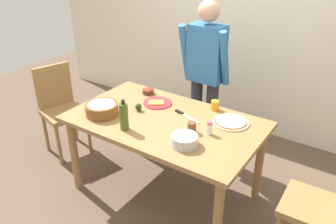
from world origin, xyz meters
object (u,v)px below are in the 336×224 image
dining_table (165,129)px  small_sauce_bowl (148,91)px  cup_orange (215,105)px  salt_shaker (210,128)px  popcorn_bowl (102,108)px  mixing_bowl_steel (185,140)px  plate_with_slice (157,103)px  pizza_raw_on_board (231,122)px  chair_wooden_left (60,105)px  avocado (139,107)px  chair_wooden_right (325,204)px  olive_oil_bottle (124,116)px  person_cook (205,72)px  cup_small_brown (192,127)px  chef_knife (184,115)px

dining_table → small_sauce_bowl: (-0.43, 0.35, 0.12)m
cup_orange → salt_shaker: (0.16, -0.40, 0.01)m
popcorn_bowl → mixing_bowl_steel: (0.84, -0.02, -0.02)m
cup_orange → plate_with_slice: bearing=-159.4°
pizza_raw_on_board → chair_wooden_left: bearing=-171.5°
chair_wooden_left → dining_table: bearing=0.7°
chair_wooden_left → plate_with_slice: size_ratio=3.65×
dining_table → small_sauce_bowl: size_ratio=14.55×
salt_shaker → pizza_raw_on_board: bearing=75.3°
small_sauce_bowl → cup_orange: cup_orange is taller
cup_orange → avocado: cup_orange is taller
dining_table → salt_shaker: (0.42, 0.00, 0.14)m
mixing_bowl_steel → plate_with_slice: bearing=141.4°
dining_table → cup_orange: cup_orange is taller
mixing_bowl_steel → chair_wooden_right: bearing=11.8°
chair_wooden_right → olive_oil_bottle: size_ratio=3.71×
olive_oil_bottle → salt_shaker: (0.59, 0.31, -0.06)m
pizza_raw_on_board → salt_shaker: bearing=-104.7°
popcorn_bowl → olive_oil_bottle: olive_oil_bottle is taller
chair_wooden_right → plate_with_slice: 1.59m
person_cook → cup_small_brown: person_cook is taller
pizza_raw_on_board → chef_knife: (-0.38, -0.10, -0.00)m
mixing_bowl_steel → chef_knife: size_ratio=0.70×
plate_with_slice → person_cook: bearing=70.2°
dining_table → pizza_raw_on_board: 0.56m
cup_orange → avocado: size_ratio=1.21×
mixing_bowl_steel → avocado: size_ratio=2.86×
chair_wooden_left → avocado: chair_wooden_left is taller
avocado → small_sauce_bowl: bearing=113.7°
small_sauce_bowl → chef_knife: small_sauce_bowl is taller
cup_orange → chef_knife: size_ratio=0.30×
plate_with_slice → popcorn_bowl: size_ratio=0.93×
chair_wooden_left → chef_knife: bearing=6.7°
chair_wooden_left → chair_wooden_right: (2.64, -0.02, 0.00)m
mixing_bowl_steel → olive_oil_bottle: 0.52m
chair_wooden_right → cup_orange: (-1.06, 0.43, 0.26)m
avocado → person_cook: bearing=71.6°
chair_wooden_right → plate_with_slice: size_ratio=3.65×
plate_with_slice → cup_orange: size_ratio=3.06×
pizza_raw_on_board → cup_orange: cup_orange is taller
plate_with_slice → chef_knife: (0.33, -0.06, -0.00)m
dining_table → olive_oil_bottle: bearing=-119.8°
cup_orange → cup_small_brown: (0.03, -0.45, 0.00)m
popcorn_bowl → olive_oil_bottle: bearing=-14.7°
chair_wooden_right → pizza_raw_on_board: size_ratio=3.17×
popcorn_bowl → olive_oil_bottle: size_ratio=1.09×
pizza_raw_on_board → chef_knife: bearing=-164.8°
dining_table → chair_wooden_left: chair_wooden_left is taller
chair_wooden_right → cup_small_brown: bearing=-179.3°
pizza_raw_on_board → avocado: (-0.77, -0.25, 0.03)m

